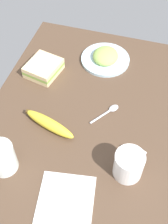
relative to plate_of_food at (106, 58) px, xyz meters
The scene contains 8 objects.
tabletop 28.68cm from the plate_of_food, ahead, with size 90.00×64.00×2.00cm, color #4C3828.
plate_of_food is the anchor object (origin of this frame).
coffee_mug_black 47.07cm from the plate_of_food, 21.42° to the left, with size 10.54×8.31×8.79cm.
sandwich_main 23.89cm from the plate_of_food, 57.94° to the right, with size 13.86×12.94×4.40cm.
glass_of_milk 54.67cm from the plate_of_food, 18.25° to the right, with size 7.83×7.83×9.40cm.
banana 36.58cm from the plate_of_food, 15.13° to the right, with size 8.88×18.66×3.60cm.
spoon 25.02cm from the plate_of_food, 16.30° to the left, with size 10.58×8.17×0.80cm.
paper_napkin 56.55cm from the plate_of_food, ahead, with size 14.91×14.91×0.30cm, color white.
Camera 1 is at (55.83, 16.55, 79.60)cm, focal length 47.67 mm.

